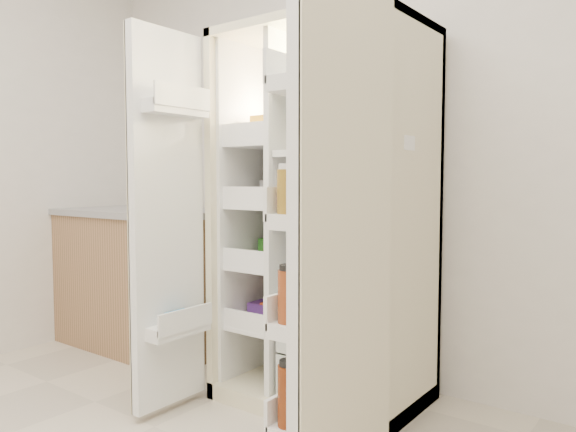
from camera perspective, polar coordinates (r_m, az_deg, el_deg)
The scene contains 5 objects.
wall_back at distance 2.99m, azimuth 8.50°, elevation 8.91°, with size 4.00×0.02×2.70m, color silver.
refrigerator at distance 2.70m, azimuth 4.70°, elevation -3.42°, with size 0.92×0.70×1.80m.
freezer_door at distance 2.57m, azimuth -12.45°, elevation -0.55°, with size 0.15×0.40×1.72m.
fridge_door at distance 1.86m, azimuth 5.41°, elevation -2.92°, with size 0.17×0.58×1.72m.
kitchen_counter at distance 3.69m, azimuth -14.87°, elevation -6.21°, with size 1.23×0.65×0.89m.
Camera 1 is at (1.42, -0.61, 1.08)m, focal length 34.00 mm.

